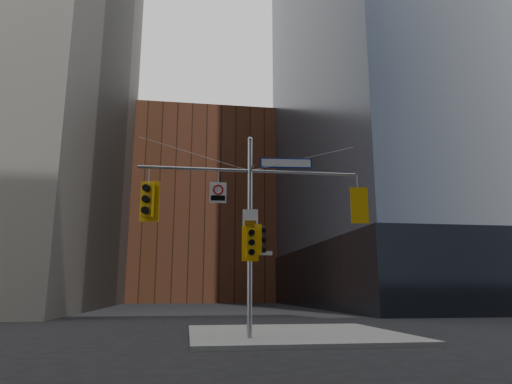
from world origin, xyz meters
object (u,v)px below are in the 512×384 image
object	(u,v)px
traffic_light_pole_front	(251,243)
traffic_light_east_arm	(358,206)
traffic_light_pole_side	(259,240)
traffic_light_west_arm	(148,200)
street_sign_blade	(286,163)
regulatory_sign_arm	(218,192)
signal_assembly	(250,214)

from	to	relation	value
traffic_light_pole_front	traffic_light_east_arm	bearing A→B (deg)	4.46
traffic_light_east_arm	traffic_light_pole_side	size ratio (longest dim) A/B	1.27
traffic_light_east_arm	traffic_light_west_arm	bearing A→B (deg)	8.55
traffic_light_east_arm	street_sign_blade	xyz separation A→B (m)	(-2.73, 0.00, 1.55)
traffic_light_west_arm	regulatory_sign_arm	xyz separation A→B (m)	(2.43, -0.03, 0.37)
traffic_light_west_arm	street_sign_blade	distance (m)	5.17
traffic_light_pole_front	street_sign_blade	bearing A→B (deg)	12.05
traffic_light_east_arm	signal_assembly	bearing A→B (deg)	8.66
traffic_light_pole_front	regulatory_sign_arm	world-z (taller)	regulatory_sign_arm
signal_assembly	street_sign_blade	size ratio (longest dim) A/B	4.11
traffic_light_east_arm	regulatory_sign_arm	xyz separation A→B (m)	(-5.23, -0.02, 0.37)
traffic_light_pole_side	traffic_light_east_arm	bearing A→B (deg)	-90.68
traffic_light_pole_front	street_sign_blade	size ratio (longest dim) A/B	0.64
signal_assembly	traffic_light_east_arm	xyz separation A→B (m)	(4.08, 0.00, 0.38)
traffic_light_west_arm	street_sign_blade	size ratio (longest dim) A/B	0.74
street_sign_blade	regulatory_sign_arm	world-z (taller)	street_sign_blade
traffic_light_east_arm	traffic_light_pole_side	distance (m)	3.97
street_sign_blade	regulatory_sign_arm	distance (m)	2.76
traffic_light_pole_side	street_sign_blade	bearing A→B (deg)	-90.80
signal_assembly	traffic_light_pole_front	bearing A→B (deg)	-89.98
traffic_light_pole_side	signal_assembly	bearing A→B (deg)	90.75
traffic_light_pole_side	regulatory_sign_arm	world-z (taller)	regulatory_sign_arm
traffic_light_pole_side	traffic_light_pole_front	distance (m)	0.45
traffic_light_east_arm	street_sign_blade	size ratio (longest dim) A/B	0.69
traffic_light_east_arm	traffic_light_pole_side	world-z (taller)	traffic_light_east_arm
traffic_light_pole_side	street_sign_blade	xyz separation A→B (m)	(1.02, -0.00, 2.85)
traffic_light_west_arm	traffic_light_pole_front	xyz separation A→B (m)	(3.59, -0.28, -1.46)
traffic_light_pole_front	traffic_light_pole_side	bearing A→B (deg)	40.93
signal_assembly	traffic_light_west_arm	distance (m)	3.61
signal_assembly	regulatory_sign_arm	distance (m)	1.38
signal_assembly	traffic_light_west_arm	size ratio (longest dim) A/B	5.53
traffic_light_pole_side	street_sign_blade	world-z (taller)	street_sign_blade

